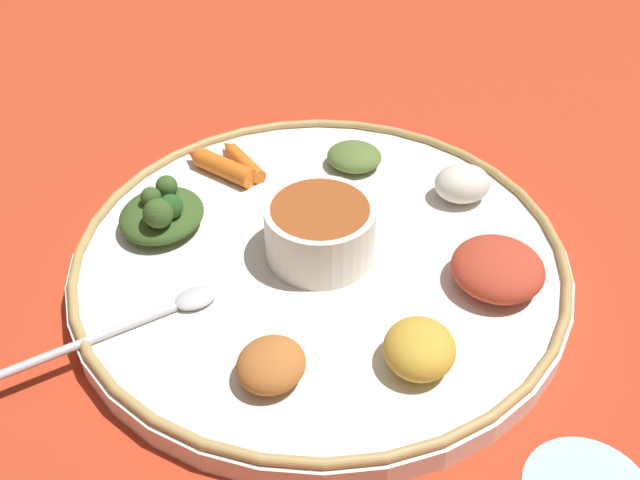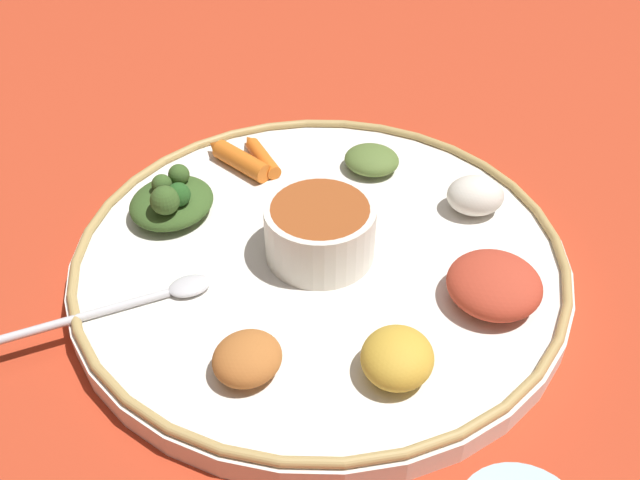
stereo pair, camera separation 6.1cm
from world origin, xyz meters
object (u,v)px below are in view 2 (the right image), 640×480
(center_bowl, at_px, (320,230))
(greens_pile, at_px, (171,200))
(carrot_near_spoon, at_px, (261,155))
(spoon, at_px, (137,301))
(carrot_outer, at_px, (237,159))

(center_bowl, height_order, greens_pile, center_bowl)
(carrot_near_spoon, bearing_deg, center_bowl, -14.97)
(spoon, xyz_separation_m, greens_pile, (-0.08, 0.08, 0.01))
(greens_pile, relative_size, carrot_near_spoon, 1.36)
(center_bowl, relative_size, spoon, 0.54)
(spoon, bearing_deg, carrot_outer, 123.59)
(center_bowl, xyz_separation_m, carrot_near_spoon, (-0.15, 0.04, -0.02))
(greens_pile, height_order, carrot_outer, greens_pile)
(greens_pile, bearing_deg, spoon, -43.60)
(spoon, bearing_deg, carrot_near_spoon, 118.87)
(carrot_near_spoon, bearing_deg, greens_pile, -78.63)
(spoon, xyz_separation_m, carrot_outer, (-0.11, 0.17, 0.01))
(center_bowl, relative_size, carrot_outer, 1.14)
(greens_pile, relative_size, carrot_outer, 1.23)
(center_bowl, xyz_separation_m, carrot_outer, (-0.15, 0.02, -0.02))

